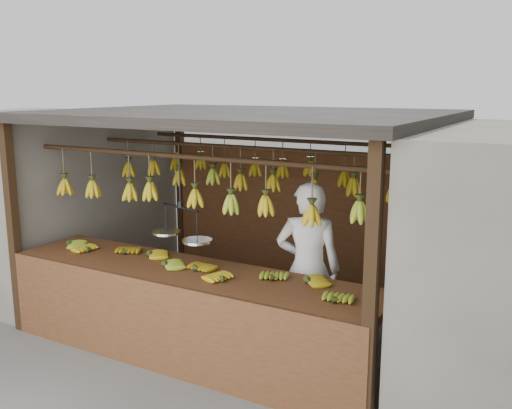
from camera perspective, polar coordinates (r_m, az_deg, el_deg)
The scene contains 8 objects.
ground at distance 6.84m, azimuth -1.26°, elevation -11.17°, with size 80.00×80.00×0.00m, color #5B5B57.
stall at distance 6.63m, azimuth 0.12°, elevation 5.74°, with size 4.30×3.30×2.40m.
neighbor_left at distance 8.85m, azimuth -21.78°, elevation 1.02°, with size 3.00×3.00×2.30m, color slate.
counter at distance 5.61m, azimuth -7.47°, elevation -8.62°, with size 3.95×0.90×0.96m.
hanging_bananas at distance 6.39m, azimuth -1.32°, elevation 2.26°, with size 3.58×2.24×0.40m.
balance_scale at distance 5.72m, azimuth -7.49°, elevation -2.80°, with size 0.75×0.40×0.82m.
vendor at distance 5.72m, azimuth 5.23°, elevation -6.46°, with size 0.64×0.42×1.77m, color white.
bag_bundles at distance 7.08m, azimuth 18.16°, elevation -2.31°, with size 0.08×0.26×1.26m.
Camera 1 is at (3.23, -5.42, 2.65)m, focal length 40.00 mm.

